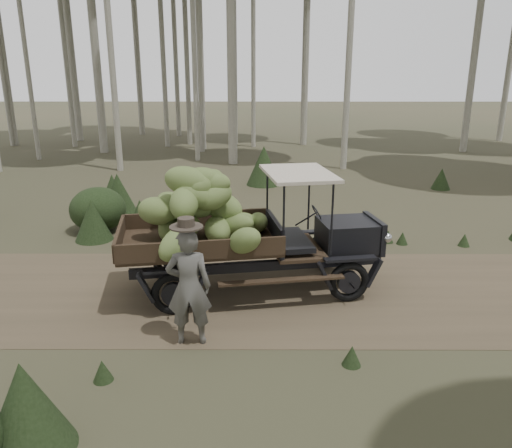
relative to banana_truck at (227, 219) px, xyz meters
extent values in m
plane|color=#473D2B|center=(1.85, -0.06, -1.39)|extent=(120.00, 120.00, 0.00)
cube|color=brown|center=(1.85, -0.06, -1.39)|extent=(70.00, 4.00, 0.01)
cube|color=black|center=(2.20, 0.37, -0.41)|extent=(1.12, 1.08, 0.54)
cube|color=black|center=(2.74, 0.46, -0.41)|extent=(0.26, 0.98, 0.61)
cube|color=black|center=(0.85, 0.14, -0.31)|extent=(0.31, 1.37, 0.54)
cube|color=#38281C|center=(-0.51, -0.09, -0.41)|extent=(3.01, 2.20, 0.08)
cube|color=#38281C|center=(-0.65, 0.78, -0.24)|extent=(2.72, 0.52, 0.31)
cube|color=#38281C|center=(-0.36, -0.96, -0.24)|extent=(2.72, 0.52, 0.31)
cube|color=#38281C|center=(-1.86, -0.32, -0.24)|extent=(0.35, 1.75, 0.31)
cube|color=beige|center=(1.27, 0.21, 0.79)|extent=(1.39, 1.83, 0.06)
cube|color=black|center=(0.45, 0.45, -0.78)|extent=(4.47, 0.85, 0.18)
cube|color=black|center=(0.57, -0.28, -0.78)|extent=(4.47, 0.85, 0.18)
torus|color=black|center=(1.88, 1.11, -1.02)|extent=(0.76, 0.26, 0.75)
torus|color=black|center=(2.14, -0.44, -1.02)|extent=(0.76, 0.26, 0.75)
torus|color=black|center=(-1.12, 0.60, -1.02)|extent=(0.76, 0.26, 0.75)
torus|color=black|center=(-0.86, -0.94, -1.02)|extent=(0.76, 0.26, 0.75)
sphere|color=beige|center=(2.74, 0.91, -0.36)|extent=(0.18, 0.18, 0.18)
sphere|color=beige|center=(2.89, 0.04, -0.36)|extent=(0.18, 0.18, 0.18)
ellipsoid|color=olive|center=(0.55, 0.34, -0.16)|extent=(0.38, 0.85, 0.62)
ellipsoid|color=olive|center=(-0.57, 0.17, 0.17)|extent=(0.71, 0.43, 0.51)
ellipsoid|color=olive|center=(-0.51, -0.31, 0.51)|extent=(0.81, 0.49, 0.63)
ellipsoid|color=olive|center=(-0.32, -0.07, 0.69)|extent=(0.80, 0.67, 0.59)
ellipsoid|color=olive|center=(0.31, 0.18, -0.16)|extent=(0.80, 0.97, 0.70)
ellipsoid|color=olive|center=(-0.11, 0.30, 0.16)|extent=(1.05, 0.92, 0.68)
ellipsoid|color=olive|center=(-0.69, -0.46, 0.41)|extent=(0.52, 0.86, 0.69)
ellipsoid|color=olive|center=(-0.37, -0.12, 0.75)|extent=(0.79, 0.52, 0.54)
ellipsoid|color=olive|center=(-0.17, -0.05, -0.19)|extent=(0.62, 0.88, 0.49)
ellipsoid|color=olive|center=(-0.94, 0.38, 0.16)|extent=(0.97, 0.60, 0.67)
ellipsoid|color=olive|center=(-0.39, -0.02, 0.49)|extent=(0.50, 0.78, 0.43)
ellipsoid|color=olive|center=(-0.38, -0.12, 0.66)|extent=(0.73, 0.88, 0.47)
ellipsoid|color=olive|center=(0.13, 0.02, -0.13)|extent=(0.95, 0.78, 0.61)
ellipsoid|color=olive|center=(-1.24, -0.07, 0.17)|extent=(0.84, 0.71, 0.50)
ellipsoid|color=olive|center=(-0.25, 0.29, 0.44)|extent=(0.85, 0.83, 0.63)
ellipsoid|color=olive|center=(-0.28, -0.11, 0.66)|extent=(0.76, 0.48, 0.47)
ellipsoid|color=olive|center=(-1.07, 0.20, -0.16)|extent=(0.46, 0.94, 0.69)
ellipsoid|color=olive|center=(-0.82, 0.18, 0.20)|extent=(0.90, 0.89, 0.51)
ellipsoid|color=olive|center=(-0.21, -0.20, 0.46)|extent=(0.90, 0.78, 0.61)
ellipsoid|color=olive|center=(-0.67, -0.18, 0.73)|extent=(0.98, 0.75, 0.58)
ellipsoid|color=olive|center=(-0.73, -0.09, -0.15)|extent=(0.72, 0.81, 0.54)
ellipsoid|color=olive|center=(-1.05, 0.06, 0.21)|extent=(0.72, 0.81, 0.61)
ellipsoid|color=olive|center=(-0.74, -1.07, -0.08)|extent=(0.88, 0.93, 0.74)
ellipsoid|color=olive|center=(0.33, -0.89, -0.10)|extent=(0.86, 0.86, 0.69)
imported|color=#53514C|center=(-0.46, -1.83, -0.49)|extent=(0.68, 0.46, 1.80)
cylinder|color=#382F27|center=(-0.46, -1.83, 0.43)|extent=(0.50, 0.50, 0.02)
cylinder|color=#382F27|center=(-0.46, -1.83, 0.49)|extent=(0.25, 0.25, 0.14)
cone|color=#233319|center=(-3.85, 6.21, -0.92)|extent=(0.85, 0.85, 0.94)
cone|color=#233319|center=(-2.32, 3.17, -0.92)|extent=(0.85, 0.85, 0.94)
ellipsoid|color=#233319|center=(-3.50, 3.63, -0.82)|extent=(1.40, 1.40, 1.12)
cone|color=#233319|center=(-1.90, -4.08, -0.86)|extent=(0.96, 0.96, 1.07)
cone|color=#233319|center=(-3.42, 2.92, -0.89)|extent=(0.90, 0.90, 1.00)
cone|color=#233319|center=(0.76, 9.07, -0.70)|extent=(1.25, 1.25, 1.39)
cone|color=#233319|center=(6.88, 8.38, -1.03)|extent=(0.65, 0.65, 0.73)
cone|color=#233319|center=(-3.30, 4.82, -0.77)|extent=(1.12, 1.12, 1.25)
cone|color=#233319|center=(5.36, 2.50, -1.24)|extent=(0.27, 0.27, 0.30)
cone|color=#233319|center=(3.95, 2.63, -1.24)|extent=(0.27, 0.27, 0.30)
cone|color=#233319|center=(2.07, 2.19, -1.24)|extent=(0.27, 0.27, 0.30)
cone|color=#233319|center=(-1.33, 2.43, -1.24)|extent=(0.27, 0.27, 0.30)
cone|color=#233319|center=(1.00, 2.84, -1.24)|extent=(0.27, 0.27, 0.30)
cone|color=#233319|center=(-1.50, -2.82, -1.24)|extent=(0.27, 0.27, 0.30)
cone|color=#233319|center=(2.58, 2.44, -1.24)|extent=(0.27, 0.27, 0.30)
cone|color=#233319|center=(1.85, -2.45, -1.24)|extent=(0.27, 0.27, 0.30)
cone|color=#233319|center=(3.65, 2.75, -1.24)|extent=(0.27, 0.27, 0.30)
cone|color=#233319|center=(-0.51, 2.23, -1.24)|extent=(0.27, 0.27, 0.30)
cone|color=#233319|center=(3.43, 2.70, -1.24)|extent=(0.27, 0.27, 0.30)
cone|color=#233319|center=(-1.39, 2.92, -1.24)|extent=(0.27, 0.27, 0.30)
camera|label=1|loc=(0.54, -8.51, 2.53)|focal=35.00mm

